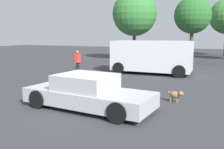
{
  "coord_description": "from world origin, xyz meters",
  "views": [
    {
      "loc": [
        4.28,
        -7.44,
        2.55
      ],
      "look_at": [
        0.13,
        1.9,
        0.9
      ],
      "focal_mm": 40.12,
      "sensor_mm": 36.0,
      "label": 1
    }
  ],
  "objects": [
    {
      "name": "tree_far_right",
      "position": [
        -3.71,
        15.92,
        4.49
      ],
      "size": [
        4.27,
        4.27,
        6.64
      ],
      "color": "brown",
      "rests_on": "ground_plane"
    },
    {
      "name": "sedan_foreground",
      "position": [
        0.11,
        -0.09,
        0.55
      ],
      "size": [
        4.67,
        2.2,
        1.19
      ],
      "rotation": [
        0.0,
        0.0,
        -0.09
      ],
      "color": "#B7BABF",
      "rests_on": "ground_plane"
    },
    {
      "name": "tree_back_center",
      "position": [
        1.51,
        17.14,
        4.26
      ],
      "size": [
        3.37,
        3.37,
        5.97
      ],
      "color": "brown",
      "rests_on": "ground_plane"
    },
    {
      "name": "dog",
      "position": [
        2.76,
        1.93,
        0.3
      ],
      "size": [
        0.64,
        0.34,
        0.46
      ],
      "rotation": [
        0.0,
        0.0,
        6.05
      ],
      "color": "olive",
      "rests_on": "ground_plane"
    },
    {
      "name": "ground_plane",
      "position": [
        0.0,
        0.0,
        0.0
      ],
      "size": [
        80.0,
        80.0,
        0.0
      ],
      "primitive_type": "plane",
      "color": "#38383D"
    },
    {
      "name": "van_white",
      "position": [
        0.06,
        8.43,
        1.15
      ],
      "size": [
        5.08,
        2.27,
        2.13
      ],
      "rotation": [
        0.0,
        0.0,
        0.02
      ],
      "color": "white",
      "rests_on": "ground_plane"
    },
    {
      "name": "light_post_near",
      "position": [
        0.75,
        21.07,
        5.1
      ],
      "size": [
        0.44,
        0.44,
        7.72
      ],
      "color": "gray",
      "rests_on": "ground_plane"
    },
    {
      "name": "pedestrian",
      "position": [
        -4.12,
        6.08,
        0.91
      ],
      "size": [
        0.29,
        0.57,
        1.54
      ],
      "rotation": [
        0.0,
        0.0,
        3.0
      ],
      "color": "black",
      "rests_on": "ground_plane"
    }
  ]
}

